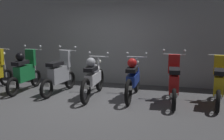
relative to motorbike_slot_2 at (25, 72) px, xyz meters
The scene contains 8 objects.
ground_plane 2.26m from the motorbike_slot_2, 17.84° to the right, with size 80.00×80.00×0.00m, color #4C4C4F.
back_wall 2.85m from the motorbike_slot_2, 40.36° to the left, with size 16.31×0.30×2.82m, color #9EA0A3.
motorbike_slot_2 is the anchor object (origin of this frame).
motorbike_slot_3 1.05m from the motorbike_slot_2, ahead, with size 0.58×1.68×1.29m.
motorbike_slot_4 2.08m from the motorbike_slot_2, ahead, with size 0.59×1.95×1.15m.
motorbike_slot_5 3.12m from the motorbike_slot_2, ahead, with size 0.59×1.95×1.15m.
motorbike_slot_6 4.15m from the motorbike_slot_2, ahead, with size 0.59×1.68×1.29m.
motorbike_slot_7 5.20m from the motorbike_slot_2, ahead, with size 0.56×1.68×1.18m.
Camera 1 is at (2.29, -6.07, 2.05)m, focal length 43.74 mm.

